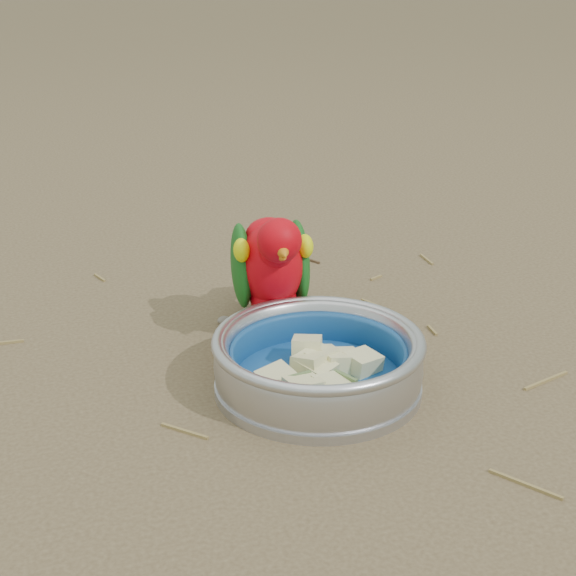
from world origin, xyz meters
name	(u,v)px	position (x,y,z in m)	size (l,w,h in m)	color
ground	(340,405)	(0.00, 0.00, 0.00)	(60.00, 60.00, 0.00)	brown
food_bowl	(318,383)	(-0.01, 0.04, 0.01)	(0.21, 0.21, 0.02)	#B2B2BA
bowl_wall	(318,357)	(-0.01, 0.04, 0.04)	(0.21, 0.21, 0.04)	#B2B2BA
fruit_wedges	(318,363)	(-0.01, 0.04, 0.03)	(0.13, 0.13, 0.03)	beige
lory_parrot	(272,275)	(-0.02, 0.17, 0.08)	(0.09, 0.19, 0.15)	#B9030D
ground_debris	(347,359)	(0.04, 0.09, 0.00)	(0.90, 0.80, 0.01)	olive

